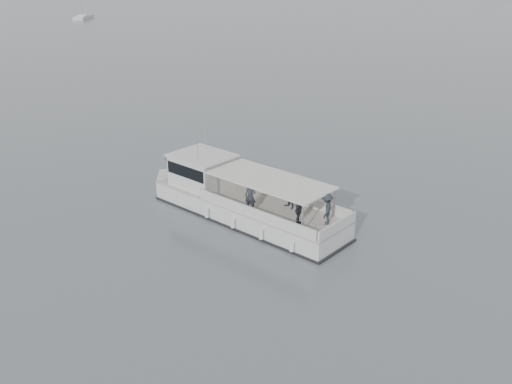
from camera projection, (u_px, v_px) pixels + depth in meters
The scene contains 2 objects.
ground at pixel (258, 199), 31.88m from camera, with size 1400.00×1400.00×0.00m, color #535C62.
tour_boat at pixel (232, 198), 29.83m from camera, with size 12.65×4.45×5.26m.
Camera 1 is at (16.29, -24.31, 12.65)m, focal length 40.00 mm.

